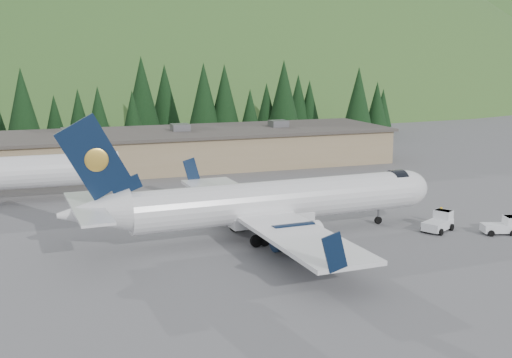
% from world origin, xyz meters
% --- Properties ---
extents(ground, '(600.00, 600.00, 0.00)m').
position_xyz_m(ground, '(0.00, 0.00, 0.00)').
color(ground, '#57575C').
extents(airliner, '(34.35, 32.18, 11.41)m').
position_xyz_m(airliner, '(-1.00, -0.04, 3.04)').
color(airliner, white).
rests_on(airliner, ground).
extents(baggage_tug_a, '(3.66, 3.09, 1.75)m').
position_xyz_m(baggage_tug_a, '(14.36, -3.46, 0.78)').
color(baggage_tug_a, silver).
rests_on(baggage_tug_a, ground).
extents(baggage_tug_b, '(3.29, 2.47, 1.59)m').
position_xyz_m(baggage_tug_b, '(19.02, -6.30, 0.71)').
color(baggage_tug_b, silver).
rests_on(baggage_tug_b, ground).
extents(terminal_building, '(71.00, 17.00, 6.10)m').
position_xyz_m(terminal_building, '(-5.01, 38.00, 2.62)').
color(terminal_building, '#937D5A').
rests_on(terminal_building, ground).
extents(ramp_worker, '(0.69, 0.61, 1.59)m').
position_xyz_m(ramp_worker, '(15.92, -1.42, 0.80)').
color(ramp_worker, '#FFB501').
rests_on(ramp_worker, ground).
extents(tree_line, '(111.94, 19.74, 14.40)m').
position_xyz_m(tree_line, '(-6.93, 59.97, 7.53)').
color(tree_line, black).
rests_on(tree_line, ground).
extents(hills, '(614.00, 330.00, 300.00)m').
position_xyz_m(hills, '(53.34, 207.38, -82.80)').
color(hills, '#306326').
rests_on(hills, ground).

